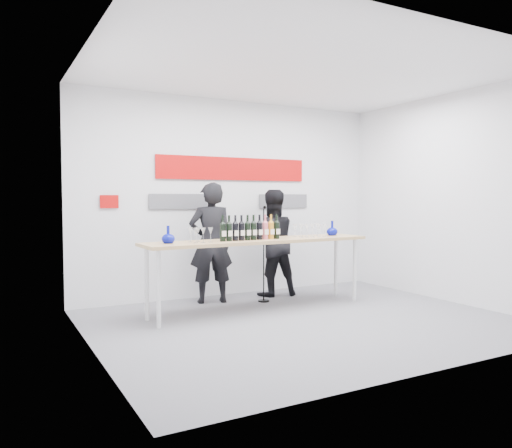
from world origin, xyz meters
The scene contains 12 objects.
ground centered at (0.00, 0.00, 0.00)m, with size 5.00×5.00×0.00m, color slate.
back_wall centered at (0.00, 2.00, 1.50)m, with size 5.00×0.04×3.00m, color silver.
signage centered at (-0.06, 1.97, 1.81)m, with size 3.38×0.02×0.79m.
tasting_table centered at (-0.20, 0.80, 0.88)m, with size 3.19×0.75×0.95m.
wine_bottles centered at (-0.36, 0.74, 1.12)m, with size 0.89×0.11×0.33m.
decanter_left centered at (-1.46, 0.80, 1.06)m, with size 0.16×0.16×0.21m, color #070E87, non-canonical shape.
decanter_right centered at (1.07, 0.89, 1.06)m, with size 0.16×0.16×0.21m, color #070E87, non-canonical shape.
glasses_left centered at (-1.07, 0.75, 1.04)m, with size 0.27×0.23×0.18m.
glasses_right centered at (0.63, 0.83, 1.04)m, with size 0.47×0.24×0.18m.
presenter_left centered at (-0.57, 1.56, 0.86)m, with size 0.63×0.41×1.72m, color black.
presenter_right centered at (0.45, 1.59, 0.81)m, with size 0.79×0.62×1.63m, color black.
mic_stand centered at (0.12, 1.25, 0.42)m, with size 0.16×0.16×1.39m.
Camera 1 is at (-3.39, -4.98, 1.50)m, focal length 35.00 mm.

